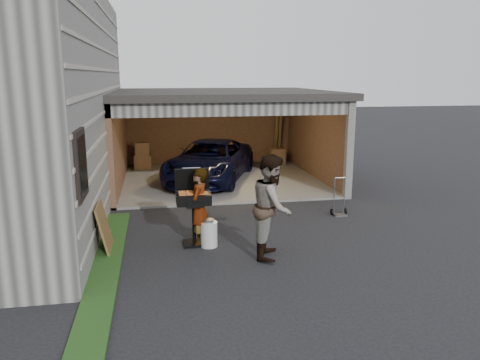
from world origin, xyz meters
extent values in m
plane|color=black|center=(0.00, 0.00, 0.00)|extent=(80.00, 80.00, 0.00)
cube|color=#193814|center=(-2.25, -1.00, 0.03)|extent=(0.50, 8.00, 0.06)
cube|color=#605E59|center=(0.75, 6.50, 0.03)|extent=(6.50, 6.00, 0.06)
cube|color=brown|center=(0.75, 9.43, 1.35)|extent=(6.50, 0.15, 2.70)
cube|color=brown|center=(3.92, 6.50, 1.35)|extent=(0.15, 6.00, 2.70)
cube|color=brown|center=(-2.42, 6.50, 1.35)|extent=(0.15, 6.00, 2.70)
cube|color=#2D2B28|center=(0.75, 6.50, 2.80)|extent=(6.80, 6.30, 0.20)
cube|color=#474744|center=(0.75, 3.58, 2.52)|extent=(6.50, 0.16, 0.36)
cube|color=silver|center=(0.75, 4.80, 2.62)|extent=(6.00, 2.40, 0.06)
cube|color=#474744|center=(3.90, 3.55, 1.35)|extent=(0.20, 0.18, 2.70)
cube|color=brown|center=(-1.80, 8.70, 0.31)|extent=(0.60, 0.50, 0.50)
cube|color=brown|center=(-1.80, 8.70, 0.79)|extent=(0.50, 0.45, 0.45)
cube|color=brown|center=(3.20, 8.60, 0.36)|extent=(0.55, 0.50, 0.60)
cube|color=brown|center=(3.38, 9.20, 1.20)|extent=(0.24, 0.43, 2.20)
imported|color=black|center=(0.37, 6.26, 0.64)|extent=(3.69, 5.09, 1.29)
imported|color=silver|center=(-0.50, 0.66, 0.79)|extent=(0.55, 0.67, 1.58)
imported|color=#4E2F1E|center=(0.80, -0.18, 0.98)|extent=(1.01, 1.14, 1.96)
cube|color=black|center=(-0.60, 0.68, 0.03)|extent=(0.44, 0.44, 0.05)
cylinder|color=black|center=(-0.60, 0.68, 0.47)|extent=(0.07, 0.07, 0.87)
cube|color=black|center=(-0.60, 0.68, 0.97)|extent=(0.69, 0.48, 0.21)
cube|color=#59595B|center=(-0.60, 0.68, 1.06)|extent=(0.62, 0.42, 0.02)
cube|color=black|center=(-0.60, 0.98, 1.29)|extent=(0.69, 0.12, 0.48)
cylinder|color=silver|center=(-0.32, 0.52, 0.26)|extent=(0.45, 0.45, 0.51)
cube|color=brown|center=(-2.34, 0.61, 0.48)|extent=(0.24, 0.87, 0.96)
cube|color=gray|center=(3.09, 2.03, 0.02)|extent=(0.31, 0.20, 0.04)
cylinder|color=black|center=(2.91, 2.13, 0.08)|extent=(0.04, 0.16, 0.16)
cylinder|color=black|center=(3.27, 2.14, 0.08)|extent=(0.04, 0.16, 0.16)
cylinder|color=gray|center=(2.95, 2.13, 0.49)|extent=(0.03, 0.03, 0.93)
cylinder|color=gray|center=(3.22, 2.14, 0.49)|extent=(0.03, 0.03, 0.93)
cylinder|color=gray|center=(3.09, 2.14, 0.93)|extent=(0.27, 0.03, 0.03)
camera|label=1|loc=(-1.29, -8.36, 3.37)|focal=35.00mm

